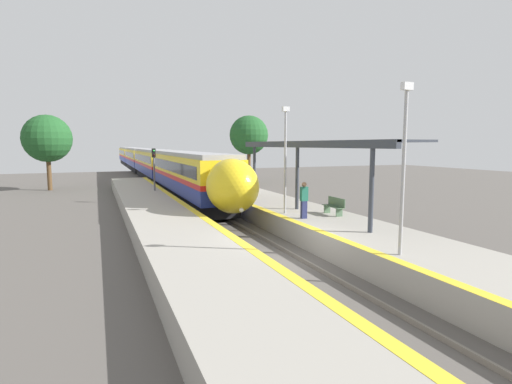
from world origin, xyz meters
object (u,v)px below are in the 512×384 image
at_px(platform_bench, 334,206).
at_px(railway_signal, 154,170).
at_px(lamppost_near, 404,159).
at_px(lamppost_mid, 285,153).
at_px(train, 145,160).
at_px(person_waiting, 304,199).

relative_size(platform_bench, railway_signal, 0.35).
xyz_separation_m(platform_bench, lamppost_near, (-2.20, -7.33, 2.71)).
bearing_deg(lamppost_mid, lamppost_near, -90.00).
xyz_separation_m(train, lamppost_near, (2.44, -51.01, 1.87)).
height_order(train, person_waiting, train).
distance_m(railway_signal, lamppost_mid, 14.28).
relative_size(railway_signal, lamppost_mid, 0.78).
height_order(train, lamppost_near, lamppost_near).
bearing_deg(railway_signal, person_waiting, -70.89).
bearing_deg(lamppost_mid, platform_bench, -31.41).
distance_m(platform_bench, person_waiting, 2.09).
distance_m(railway_signal, lamppost_near, 22.58).
height_order(person_waiting, lamppost_near, lamppost_near).
bearing_deg(lamppost_near, platform_bench, 73.27).
bearing_deg(train, lamppost_mid, -86.70).
xyz_separation_m(platform_bench, railway_signal, (-7.19, 14.64, 1.17)).
relative_size(platform_bench, lamppost_near, 0.27).
bearing_deg(lamppost_near, lamppost_mid, 90.00).
height_order(person_waiting, railway_signal, railway_signal).
xyz_separation_m(person_waiting, railway_signal, (-5.20, 15.00, 0.69)).
bearing_deg(platform_bench, train, 96.07).
xyz_separation_m(person_waiting, lamppost_near, (-0.21, -6.97, 2.23)).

